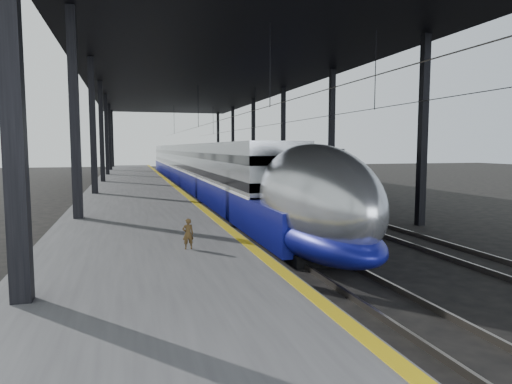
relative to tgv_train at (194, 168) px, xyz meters
name	(u,v)px	position (x,y,z in m)	size (l,w,h in m)	color
ground	(257,264)	(-2.00, -27.81, -1.87)	(160.00, 160.00, 0.00)	black
platform	(134,193)	(-5.50, -7.81, -1.37)	(6.00, 80.00, 1.00)	#4C4C4F
yellow_strip	(173,185)	(-2.70, -7.81, -0.87)	(0.30, 80.00, 0.01)	gold
rails	(242,195)	(2.50, -7.81, -1.79)	(6.52, 80.00, 0.16)	slate
canopy	(207,74)	(-0.10, -7.81, 7.24)	(18.00, 75.00, 9.47)	black
tgv_train	(194,168)	(0.00, 0.00, 0.00)	(2.79, 65.20, 4.00)	#A9ACB0
second_train	(225,164)	(5.00, 9.98, -0.02)	(2.66, 56.05, 3.66)	#171693
child	(188,234)	(-4.40, -29.41, -0.45)	(0.31, 0.20, 0.84)	#433016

